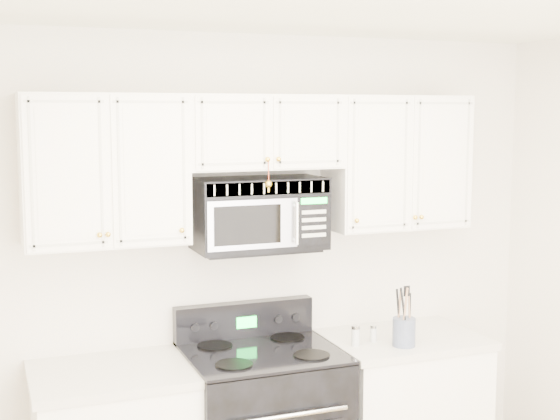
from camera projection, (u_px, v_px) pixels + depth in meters
name	position (u px, v px, depth m)	size (l,w,h in m)	color
room	(412.00, 363.00, 2.75)	(3.51, 3.51, 2.61)	brown
base_cabinet_right	(401.00, 419.00, 4.47)	(0.86, 0.65, 0.92)	white
upper_cabinets	(261.00, 159.00, 4.14)	(2.44, 0.37, 0.75)	white
microwave	(259.00, 213.00, 4.15)	(0.69, 0.40, 0.38)	black
utensil_crock	(404.00, 330.00, 4.21)	(0.12, 0.12, 0.33)	slate
shaker_salt	(373.00, 333.00, 4.29)	(0.04, 0.04, 0.09)	#BDBDBD
shaker_pepper	(356.00, 336.00, 4.22)	(0.05, 0.05, 0.11)	#BDBDBD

